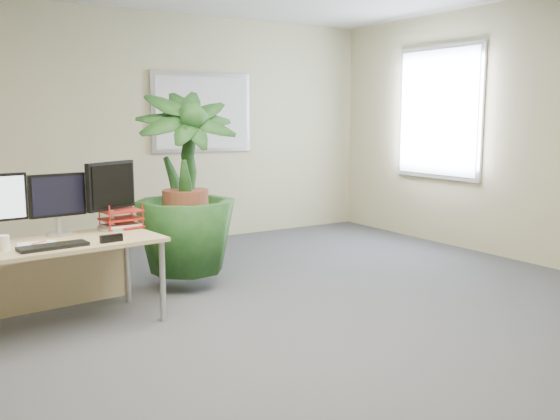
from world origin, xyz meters
TOP-DOWN VIEW (x-y plane):
  - floor at (0.00, 0.00)m, footprint 8.00×8.00m
  - back_wall at (0.00, 4.00)m, footprint 7.00×0.04m
  - whiteboard at (1.20, 3.97)m, footprint 1.30×0.04m
  - window at (3.47, 2.30)m, footprint 0.04×1.30m
  - desk at (-1.23, 1.58)m, footprint 1.72×0.87m
  - floor_plant at (0.11, 2.02)m, footprint 0.94×0.94m
  - monitor_right at (-1.03, 1.75)m, footprint 0.41×0.19m
  - monitor_dark at (-0.63, 1.75)m, footprint 0.44×0.27m
  - keyboard at (-1.17, 1.30)m, footprint 0.46×0.20m
  - coffee_mug at (-1.47, 1.41)m, footprint 0.13×0.09m
  - spiral_notebook at (-1.24, 1.46)m, footprint 0.28×0.22m
  - orange_pen at (-1.23, 1.46)m, footprint 0.11×0.08m
  - yellow_highlighter at (-1.07, 1.47)m, footprint 0.12×0.04m
  - letter_tray at (-0.55, 1.78)m, footprint 0.32×0.26m
  - stapler at (-0.78, 1.29)m, footprint 0.16×0.06m

SIDE VIEW (x-z plane):
  - floor at x=0.00m, z-range 0.00..0.00m
  - desk at x=-1.23m, z-range 0.19..0.82m
  - spiral_notebook at x=-1.24m, z-range 0.64..0.65m
  - yellow_highlighter at x=-1.07m, z-range 0.64..0.65m
  - keyboard at x=-1.17m, z-range 0.64..0.66m
  - orange_pen at x=-1.23m, z-range 0.65..0.66m
  - stapler at x=-0.78m, z-range 0.64..0.69m
  - coffee_mug at x=-1.47m, z-range 0.64..0.74m
  - letter_tray at x=-0.55m, z-range 0.63..0.77m
  - floor_plant at x=0.11m, z-range 0.00..1.50m
  - monitor_right at x=-1.03m, z-range 0.67..1.13m
  - monitor_dark at x=-0.63m, z-range 0.68..1.21m
  - back_wall at x=0.00m, z-range 0.00..2.70m
  - whiteboard at x=1.20m, z-range 1.07..2.02m
  - window at x=3.47m, z-range 0.77..2.33m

